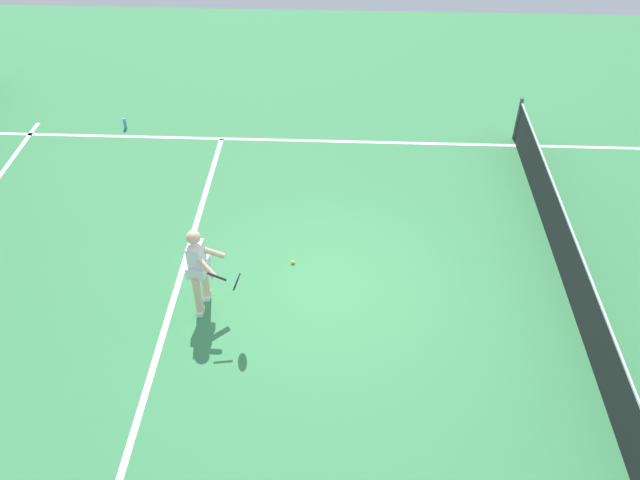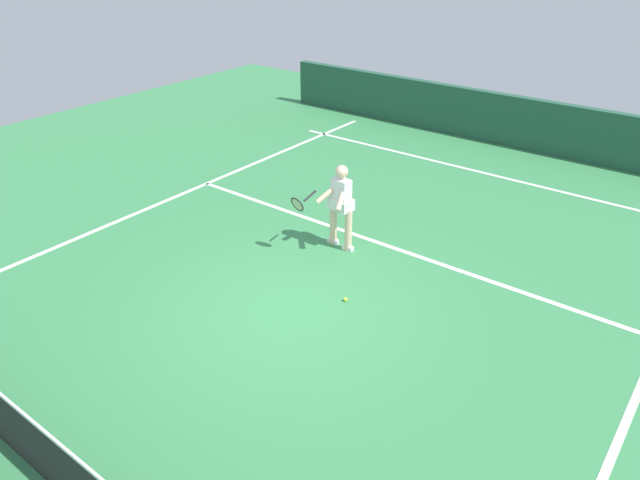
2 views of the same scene
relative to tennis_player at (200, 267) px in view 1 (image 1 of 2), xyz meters
The scene contains 7 objects.
ground_plane 2.29m from the tennis_player, 105.25° to the left, with size 24.53×24.53×0.00m, color #38844C.
service_line_marking 1.15m from the tennis_player, 135.13° to the right, with size 9.16×0.10×0.01m, color white.
sideline_left_marking 5.59m from the tennis_player, 158.27° to the left, with size 0.10×16.87×0.01m, color white.
court_net 5.98m from the tennis_player, 95.37° to the left, with size 9.84×0.08×0.99m.
tennis_player is the anchor object (origin of this frame).
tennis_ball_near 1.91m from the tennis_player, 129.12° to the left, with size 0.07×0.07×0.07m, color #D1E533.
water_bottle 6.24m from the tennis_player, 152.95° to the right, with size 0.07×0.07×0.24m, color #4C9EE5.
Camera 1 is at (7.99, 0.14, 7.74)m, focal length 37.10 mm.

